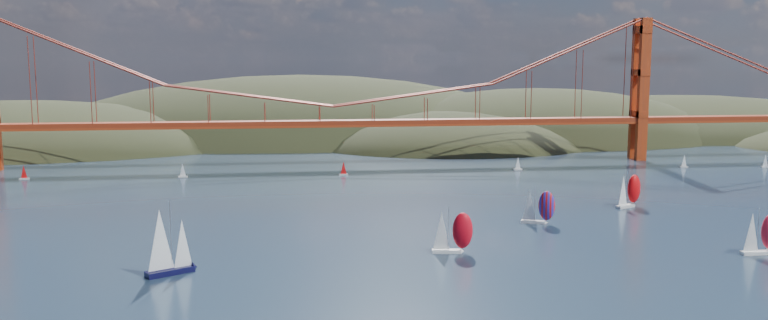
{
  "coord_description": "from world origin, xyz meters",
  "views": [
    {
      "loc": [
        -18.53,
        -96.97,
        39.4
      ],
      "look_at": [
        6.85,
        90.0,
        13.84
      ],
      "focal_mm": 35.0,
      "sensor_mm": 36.0,
      "label": 1
    }
  ],
  "objects": [
    {
      "name": "sloop_navy",
      "position": [
        -39.96,
        40.62,
        6.07
      ],
      "size": [
        9.41,
        7.95,
        13.75
      ],
      "rotation": [
        0.0,
        0.0,
        0.54
      ],
      "color": "black",
      "rests_on": "ground"
    },
    {
      "name": "racer_1",
      "position": [
        77.03,
        39.35,
        4.52
      ],
      "size": [
        8.32,
        3.39,
        9.57
      ],
      "rotation": [
        0.0,
        0.0,
        0.02
      ],
      "color": "white",
      "rests_on": "ground"
    },
    {
      "name": "distant_boat_8",
      "position": [
        64.39,
        158.26,
        2.41
      ],
      "size": [
        3.0,
        2.0,
        4.7
      ],
      "color": "silver",
      "rests_on": "ground"
    },
    {
      "name": "distant_boat_2",
      "position": [
        -103.3,
        159.75,
        2.41
      ],
      "size": [
        3.0,
        2.0,
        4.7
      ],
      "color": "silver",
      "rests_on": "ground"
    },
    {
      "name": "racer_3",
      "position": [
        72.61,
        89.08,
        4.63
      ],
      "size": [
        8.72,
        6.37,
        9.8
      ],
      "rotation": [
        0.0,
        0.0,
        0.46
      ],
      "color": "silver",
      "rests_on": "ground"
    },
    {
      "name": "distant_boat_9",
      "position": [
        1.68,
        154.5,
        2.41
      ],
      "size": [
        3.0,
        2.0,
        4.7
      ],
      "color": "silver",
      "rests_on": "ground"
    },
    {
      "name": "racer_rwb",
      "position": [
        41.9,
        73.21,
        4.32
      ],
      "size": [
        8.14,
        5.84,
        9.14
      ],
      "rotation": [
        0.0,
        0.0,
        -0.44
      ],
      "color": "white",
      "rests_on": "ground"
    },
    {
      "name": "headlands",
      "position": [
        44.95,
        278.29,
        -12.46
      ],
      "size": [
        725.0,
        225.0,
        96.0
      ],
      "color": "black",
      "rests_on": "ground"
    },
    {
      "name": "bridge",
      "position": [
        -1.75,
        180.0,
        32.23
      ],
      "size": [
        552.0,
        12.0,
        55.0
      ],
      "color": "maroon",
      "rests_on": "ground"
    },
    {
      "name": "distant_boat_4",
      "position": [
        126.45,
        156.05,
        2.41
      ],
      "size": [
        3.0,
        2.0,
        4.7
      ],
      "color": "silver",
      "rests_on": "ground"
    },
    {
      "name": "distant_boat_5",
      "position": [
        155.86,
        152.1,
        2.41
      ],
      "size": [
        3.0,
        2.0,
        4.7
      ],
      "color": "silver",
      "rests_on": "ground"
    },
    {
      "name": "racer_0",
      "position": [
        15.18,
        48.91,
        4.52
      ],
      "size": [
        8.48,
        4.08,
        9.56
      ],
      "rotation": [
        0.0,
        0.0,
        -0.15
      ],
      "color": "white",
      "rests_on": "ground"
    },
    {
      "name": "distant_boat_3",
      "position": [
        -52.07,
        157.0,
        2.41
      ],
      "size": [
        3.0,
        2.0,
        4.7
      ],
      "color": "silver",
      "rests_on": "ground"
    }
  ]
}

